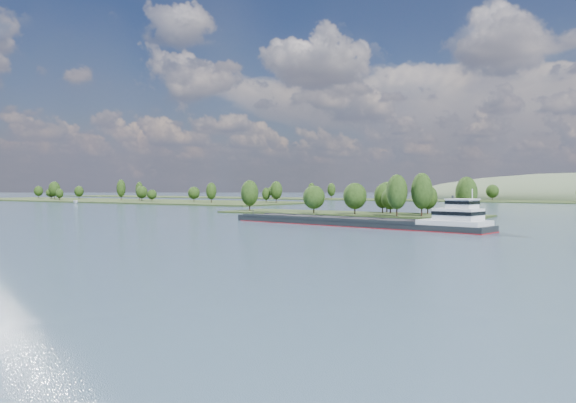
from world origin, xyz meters
The scene contains 6 objects.
ground centered at (0.00, 120.00, 0.00)m, with size 1800.00×1800.00×0.00m, color #37505F.
tree_island centered at (7.19, 179.05, 4.43)m, with size 100.00×31.67×15.49m.
left_bank centered at (-228.80, 260.19, 0.94)m, with size 300.00×80.00×16.28m.
back_shoreline centered at (8.27, 399.85, 0.65)m, with size 900.00×60.00×14.77m.
cargo_barge centered at (33.14, 126.21, 1.31)m, with size 77.17×20.91×10.37m.
motorboat centered at (-197.54, 206.76, 1.20)m, with size 2.35×6.24×2.41m, color silver.
Camera 1 is at (95.65, -5.53, 10.25)m, focal length 35.00 mm.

